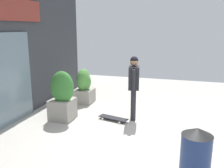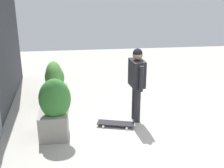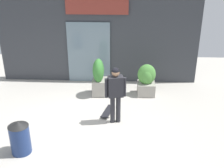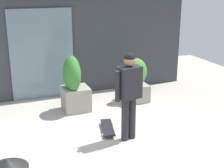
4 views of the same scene
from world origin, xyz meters
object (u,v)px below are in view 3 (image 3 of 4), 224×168
Objects in this scene: skateboarder at (116,90)px; trash_bin at (20,137)px; skateboard at (108,111)px; planter_box_left at (146,80)px; planter_box_right at (99,76)px.

trash_bin is at bearing 112.61° from skateboarder.
planter_box_left reaches higher than skateboard.
trash_bin is (-3.14, -3.24, -0.12)m from planter_box_left.
planter_box_left is 1.56m from planter_box_right.
planter_box_right is at bearing 63.25° from trash_bin.
planter_box_right is at bearing 7.93° from skateboarder.
skateboarder reaches higher than planter_box_left.
skateboarder is 2.02× the size of skateboard.
trash_bin reaches higher than skateboard.
planter_box_left is 0.84× the size of planter_box_right.
planter_box_left is at bearing 3.39° from planter_box_right.
skateboarder is 1.06m from skateboard.
skateboard is at bearing -74.16° from planter_box_right.
skateboard is 0.96× the size of trash_bin.
planter_box_left reaches higher than trash_bin.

